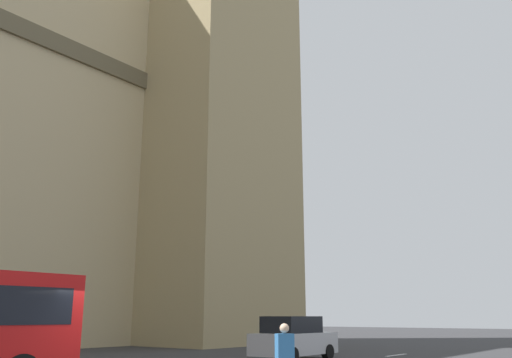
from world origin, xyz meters
TOP-DOWN VIEW (x-y plane):
  - sedan_lead at (11.21, 2.08)m, footprint 4.40×1.86m
  - pedestrian_by_kerb at (1.63, -4.20)m, footprint 0.47×0.42m

SIDE VIEW (x-z plane):
  - pedestrian_by_kerb at x=1.63m, z-range 0.07..1.76m
  - sedan_lead at x=11.21m, z-range -0.01..1.84m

